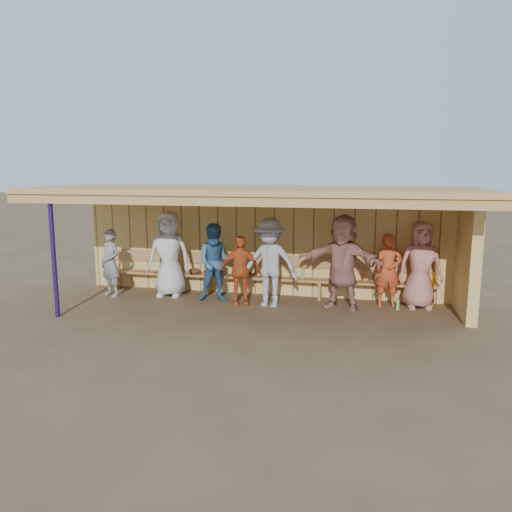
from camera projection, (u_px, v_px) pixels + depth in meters
The scene contains 12 objects.
ground at pixel (252, 309), 10.36m from camera, with size 90.00×90.00×0.00m, color brown.
player_a at pixel (110, 263), 11.27m from camera, with size 0.56×0.37×1.53m, color gray.
player_b at pixel (169, 254), 11.24m from camera, with size 0.95×0.62×1.94m, color silver.
player_c at pixel (216, 263), 10.85m from camera, with size 0.83×0.65×1.71m, color #34658F.
player_d at pixel (240, 270), 10.58m from camera, with size 0.87×0.36×1.48m, color #CC5320.
player_e at pixel (270, 263), 10.41m from camera, with size 1.20×0.69×1.86m, color #9E9BA3.
player_f at pixel (342, 262), 10.22m from camera, with size 1.82×0.58×1.96m, color tan.
player_g at pixel (388, 270), 10.42m from camera, with size 0.56×0.37×1.54m, color #C7471F.
player_h at pixel (421, 265), 10.26m from camera, with size 0.89×0.58×1.82m, color #B97068.
dugout_structure at pixel (277, 224), 10.65m from camera, with size 8.80×3.20×2.50m.
bench at pixel (263, 273), 11.34m from camera, with size 7.60×0.34×0.93m.
dugout_equipment at pixel (249, 275), 11.29m from camera, with size 5.45×0.62×0.80m.
Camera 1 is at (2.26, -9.76, 2.86)m, focal length 35.00 mm.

